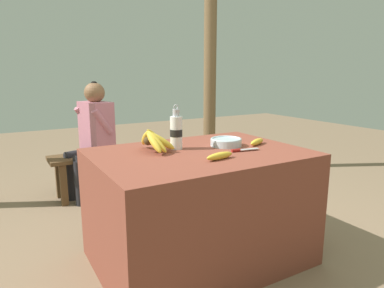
% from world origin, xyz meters
% --- Properties ---
extents(ground_plane, '(12.00, 12.00, 0.00)m').
position_xyz_m(ground_plane, '(0.00, 0.00, 0.00)').
color(ground_plane, '#846B51').
extents(market_counter, '(1.28, 0.92, 0.72)m').
position_xyz_m(market_counter, '(0.00, 0.00, 0.36)').
color(market_counter, brown).
rests_on(market_counter, ground_plane).
extents(banana_bunch_ripe, '(0.19, 0.32, 0.16)m').
position_xyz_m(banana_bunch_ripe, '(-0.25, 0.13, 0.79)').
color(banana_bunch_ripe, '#4C381E').
rests_on(banana_bunch_ripe, market_counter).
extents(serving_bowl, '(0.21, 0.21, 0.05)m').
position_xyz_m(serving_bowl, '(0.24, 0.05, 0.75)').
color(serving_bowl, silver).
rests_on(serving_bowl, market_counter).
extents(water_bottle, '(0.08, 0.08, 0.28)m').
position_xyz_m(water_bottle, '(-0.09, 0.13, 0.83)').
color(water_bottle, white).
rests_on(water_bottle, market_counter).
extents(loose_banana_front, '(0.20, 0.07, 0.04)m').
position_xyz_m(loose_banana_front, '(-0.01, -0.23, 0.74)').
color(loose_banana_front, gold).
rests_on(loose_banana_front, market_counter).
extents(loose_banana_side, '(0.18, 0.12, 0.04)m').
position_xyz_m(loose_banana_side, '(0.44, -0.03, 0.74)').
color(loose_banana_side, gold).
rests_on(loose_banana_side, market_counter).
extents(knife, '(0.19, 0.05, 0.02)m').
position_xyz_m(knife, '(0.22, -0.13, 0.73)').
color(knife, '#BCBCC1').
rests_on(knife, market_counter).
extents(wooden_bench, '(1.32, 0.32, 0.42)m').
position_xyz_m(wooden_bench, '(-0.03, 1.52, 0.35)').
color(wooden_bench, brown).
rests_on(wooden_bench, ground_plane).
extents(seated_vendor, '(0.46, 0.43, 1.12)m').
position_xyz_m(seated_vendor, '(-0.29, 1.48, 0.64)').
color(seated_vendor, '#232328').
rests_on(seated_vendor, ground_plane).
extents(banana_bunch_green, '(0.16, 0.30, 0.13)m').
position_xyz_m(banana_bunch_green, '(0.36, 1.53, 0.48)').
color(banana_bunch_green, '#4C381E').
rests_on(banana_bunch_green, wooden_bench).
extents(support_post_far, '(0.15, 0.15, 2.52)m').
position_xyz_m(support_post_far, '(1.23, 1.78, 1.26)').
color(support_post_far, brown).
rests_on(support_post_far, ground_plane).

